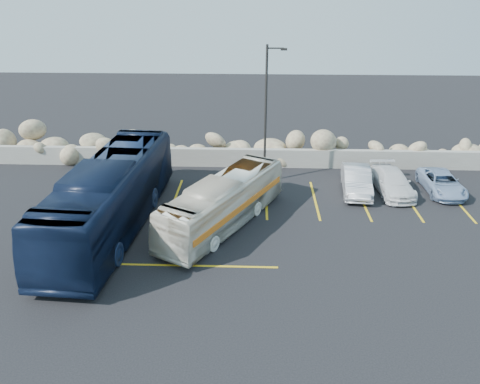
{
  "coord_description": "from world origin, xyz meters",
  "views": [
    {
      "loc": [
        2.0,
        -16.59,
        11.14
      ],
      "look_at": [
        1.24,
        4.0,
        1.78
      ],
      "focal_mm": 35.0,
      "sensor_mm": 36.0,
      "label": 1
    }
  ],
  "objects_px": {
    "vintage_bus": "(224,202)",
    "tour_coach": "(111,195)",
    "car_c": "(392,182)",
    "car_b": "(356,180)",
    "lamppost": "(267,112)",
    "car_d": "(442,183)"
  },
  "relations": [
    {
      "from": "lamppost",
      "to": "car_d",
      "type": "relative_size",
      "value": 1.97
    },
    {
      "from": "car_b",
      "to": "car_d",
      "type": "bearing_deg",
      "value": 7.21
    },
    {
      "from": "car_c",
      "to": "car_d",
      "type": "height_order",
      "value": "car_c"
    },
    {
      "from": "tour_coach",
      "to": "car_b",
      "type": "bearing_deg",
      "value": 24.14
    },
    {
      "from": "tour_coach",
      "to": "car_d",
      "type": "height_order",
      "value": "tour_coach"
    },
    {
      "from": "car_d",
      "to": "lamppost",
      "type": "bearing_deg",
      "value": 173.07
    },
    {
      "from": "tour_coach",
      "to": "car_c",
      "type": "height_order",
      "value": "tour_coach"
    },
    {
      "from": "vintage_bus",
      "to": "car_c",
      "type": "height_order",
      "value": "vintage_bus"
    },
    {
      "from": "car_c",
      "to": "car_d",
      "type": "distance_m",
      "value": 2.86
    },
    {
      "from": "vintage_bus",
      "to": "car_b",
      "type": "bearing_deg",
      "value": 58.48
    },
    {
      "from": "tour_coach",
      "to": "car_b",
      "type": "height_order",
      "value": "tour_coach"
    },
    {
      "from": "car_c",
      "to": "vintage_bus",
      "type": "bearing_deg",
      "value": -159.03
    },
    {
      "from": "lamppost",
      "to": "car_c",
      "type": "distance_m",
      "value": 8.2
    },
    {
      "from": "tour_coach",
      "to": "car_c",
      "type": "relative_size",
      "value": 2.87
    },
    {
      "from": "lamppost",
      "to": "car_d",
      "type": "height_order",
      "value": "lamppost"
    },
    {
      "from": "vintage_bus",
      "to": "car_d",
      "type": "distance_m",
      "value": 12.99
    },
    {
      "from": "vintage_bus",
      "to": "tour_coach",
      "type": "bearing_deg",
      "value": -147.14
    },
    {
      "from": "vintage_bus",
      "to": "car_b",
      "type": "relative_size",
      "value": 2.07
    },
    {
      "from": "lamppost",
      "to": "car_c",
      "type": "height_order",
      "value": "lamppost"
    },
    {
      "from": "lamppost",
      "to": "car_b",
      "type": "height_order",
      "value": "lamppost"
    },
    {
      "from": "lamppost",
      "to": "car_b",
      "type": "relative_size",
      "value": 1.86
    },
    {
      "from": "vintage_bus",
      "to": "tour_coach",
      "type": "relative_size",
      "value": 0.71
    }
  ]
}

